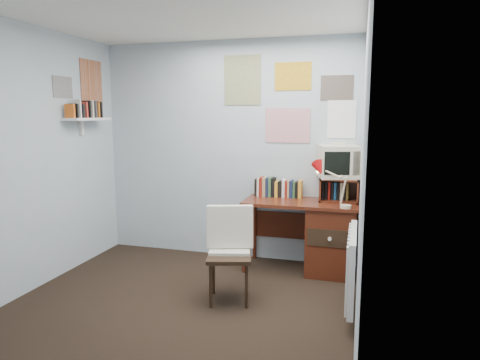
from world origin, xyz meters
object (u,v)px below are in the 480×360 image
object	(u,v)px
tv_riser	(339,189)
wall_shelf	(87,119)
desk_chair	(229,257)
desk_lamp	(346,188)
crt_tv	(338,160)
radiator	(352,266)
desk	(326,235)

from	to	relation	value
tv_riser	wall_shelf	bearing A→B (deg)	-169.68
desk_chair	desk_lamp	bearing A→B (deg)	22.51
crt_tv	radiator	distance (m)	1.33
desk_chair	tv_riser	world-z (taller)	tv_riser
desk_lamp	tv_riser	size ratio (longest dim) A/B	0.99
wall_shelf	crt_tv	bearing A→B (deg)	10.83
desk	desk_chair	world-z (taller)	desk_chair
desk	wall_shelf	size ratio (longest dim) A/B	1.94
crt_tv	wall_shelf	size ratio (longest dim) A/B	0.63
desk	radiator	distance (m)	0.97
desk	crt_tv	world-z (taller)	crt_tv
desk_lamp	desk	bearing A→B (deg)	141.46
crt_tv	wall_shelf	xyz separation A→B (m)	(-2.67, -0.51, 0.42)
tv_riser	radiator	distance (m)	1.15
desk	tv_riser	bearing A→B (deg)	42.96
crt_tv	radiator	world-z (taller)	crt_tv
desk_lamp	tv_riser	world-z (taller)	desk_lamp
tv_riser	crt_tv	bearing A→B (deg)	140.68
desk	desk_chair	bearing A→B (deg)	-129.09
desk	desk_chair	distance (m)	1.23
desk_chair	desk_lamp	distance (m)	1.34
wall_shelf	desk	bearing A→B (deg)	8.40
tv_riser	crt_tv	size ratio (longest dim) A/B	1.02
tv_riser	desk_chair	bearing A→B (deg)	-130.01
desk_lamp	crt_tv	distance (m)	0.44
tv_riser	wall_shelf	world-z (taller)	wall_shelf
desk	tv_riser	size ratio (longest dim) A/B	3.00
desk	wall_shelf	bearing A→B (deg)	-171.60
desk_lamp	crt_tv	world-z (taller)	crt_tv
crt_tv	wall_shelf	bearing A→B (deg)	176.41
radiator	desk_lamp	bearing A→B (deg)	97.25
desk_chair	radiator	bearing A→B (deg)	-13.18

